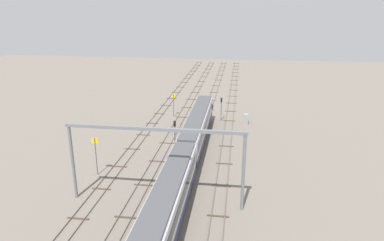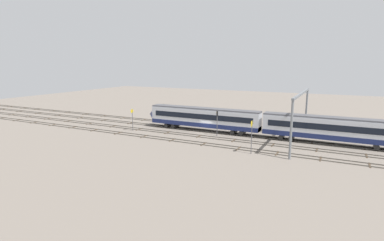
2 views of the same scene
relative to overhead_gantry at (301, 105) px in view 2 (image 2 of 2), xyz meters
name	(u,v)px [view 2 (image 2 of 2)]	position (x,y,z in m)	size (l,w,h in m)	color
ground_plane	(204,134)	(18.24, 0.17, -6.94)	(195.48, 195.48, 0.00)	slate
track_near_foreground	(218,127)	(18.24, -7.17, -6.87)	(179.48, 2.40, 0.16)	#59544C
track_with_train	(209,131)	(18.24, -2.27, -6.87)	(179.48, 2.40, 0.16)	#59544C
track_middle	(199,136)	(18.24, 2.62, -6.87)	(179.48, 2.40, 0.16)	#59544C
track_second_far	(188,142)	(18.24, 7.51, -6.87)	(179.48, 2.40, 0.16)	#59544C
overhead_gantry	(301,105)	(0.00, 0.00, 0.00)	(0.40, 19.93, 9.19)	slate
speed_sign_mid_trackside	(132,117)	(33.05, 4.28, -3.95)	(0.14, 0.84, 4.67)	#4C4C51
speed_sign_far_trackside	(252,132)	(5.94, 9.50, -3.43)	(0.14, 0.97, 5.35)	#4C4C51
signal_light_trackside_approach	(163,111)	(31.46, -5.49, -3.90)	(0.31, 0.32, 4.66)	#4C4C51
signal_light_trackside_departure	(217,120)	(15.27, 0.68, -3.72)	(0.31, 0.32, 4.96)	#4C4C51
relay_cabinet	(178,117)	(30.29, -10.35, -5.99)	(1.09, 0.79, 1.89)	gray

